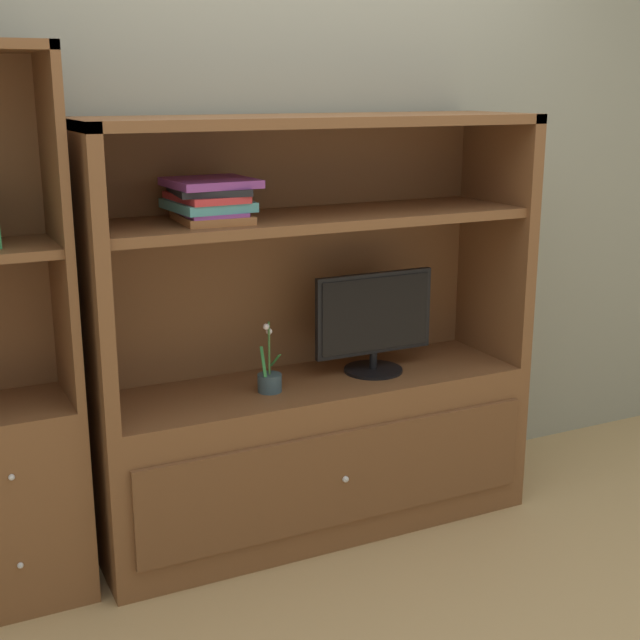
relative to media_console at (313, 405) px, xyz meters
The scene contains 7 objects.
ground_plane 0.64m from the media_console, 90.00° to the right, with size 8.00×8.00×0.00m, color tan.
painted_rear_wall 0.97m from the media_console, 90.00° to the left, with size 6.00×0.10×2.80m, color gray.
media_console is the anchor object (origin of this frame).
tv_monitor 0.40m from the media_console, ahead, with size 0.50×0.23×0.40m.
potted_plant 0.26m from the media_console, 165.92° to the right, with size 0.09×0.10×0.27m.
magazine_stack 0.91m from the media_console, behind, with size 0.29×0.32×0.14m.
bookshelf_tall 1.14m from the media_console, behind, with size 0.49×0.38×1.82m.
Camera 1 is at (-1.37, -2.45, 1.69)m, focal length 49.03 mm.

